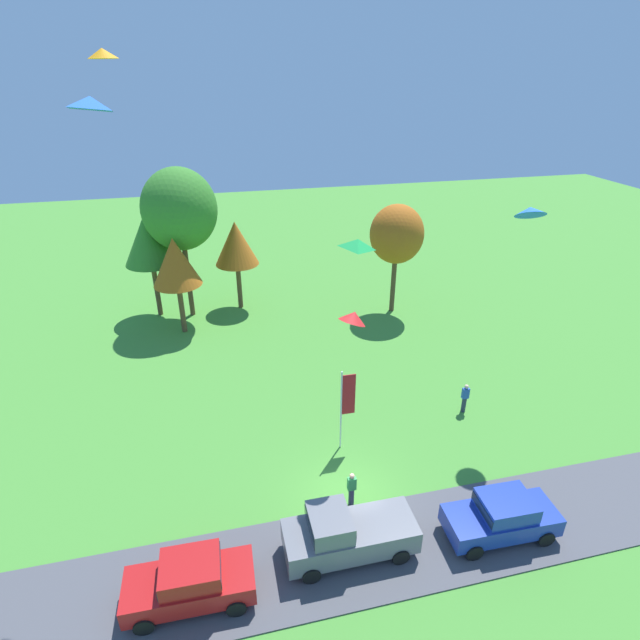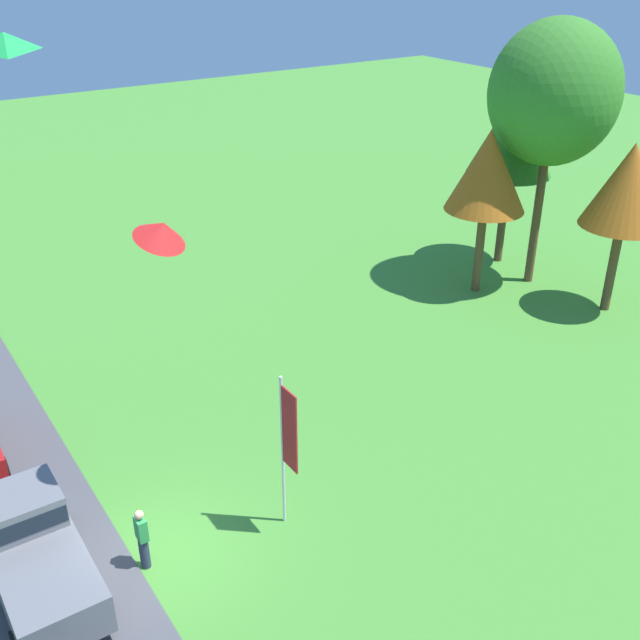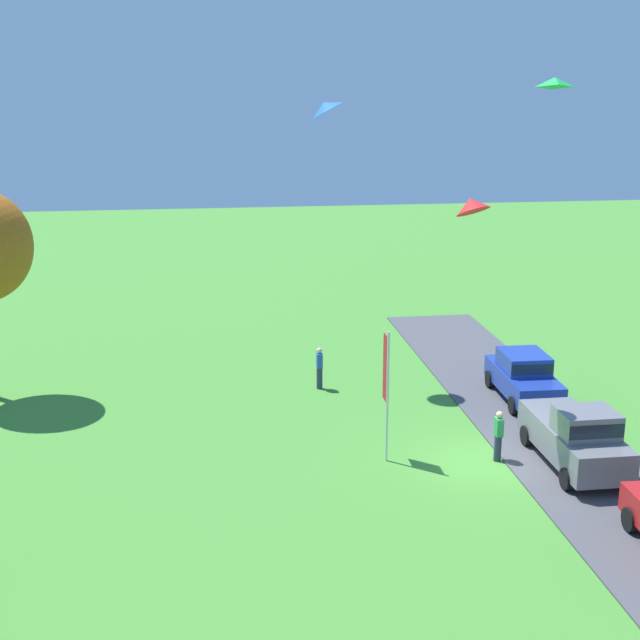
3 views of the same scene
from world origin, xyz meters
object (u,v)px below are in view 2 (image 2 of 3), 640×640
Objects in this scene: tree_right_of_center at (554,94)px; tree_lone_near at (488,172)px; tree_far_left at (513,133)px; tree_left_of_center at (628,186)px; kite_diamond_over_trees at (5,41)px; person_watching_sky at (142,539)px; flag_banner at (287,438)px; car_pickup_near_entrance at (32,546)px; kite_delta_topmost at (162,232)px.

tree_lone_near is at bearing -102.52° from tree_right_of_center.
tree_far_left is 1.15× the size of tree_left_of_center.
tree_lone_near is 7.96× the size of kite_diamond_over_trees.
tree_left_of_center is 7.90× the size of kite_diamond_over_trees.
person_watching_sky is at bearing -67.16° from tree_far_left.
kite_diamond_over_trees is (6.57, -18.58, 6.80)m from tree_lone_near.
tree_far_left is 24.07m from kite_diamond_over_trees.
tree_left_of_center is (-2.77, 20.71, 4.22)m from person_watching_sky.
person_watching_sky is 0.39× the size of flag_banner.
person_watching_sky is 22.38m from tree_right_of_center.
tree_right_of_center is (-5.48, 22.49, 6.84)m from car_pickup_near_entrance.
car_pickup_near_entrance is at bearing -76.30° from tree_right_of_center.
kite_delta_topmost is (8.96, -19.62, 2.46)m from tree_far_left.
person_watching_sky is at bearing -101.66° from flag_banner.
tree_lone_near is 20.85m from kite_diamond_over_trees.
tree_lone_near is (-6.98, 17.64, 4.26)m from person_watching_sky.
tree_right_of_center reaches higher than kite_delta_topmost.
kite_diamond_over_trees reaches higher than tree_lone_near.
flag_banner is 6.10m from kite_delta_topmost.
tree_right_of_center is at bearing 103.70° from car_pickup_near_entrance.
tree_right_of_center reaches higher than tree_left_of_center.
tree_right_of_center is 20.18m from kite_delta_topmost.
flag_banner is at bearing 74.07° from car_pickup_near_entrance.
tree_left_of_center is at bearing 98.65° from kite_delta_topmost.
person_watching_sky is at bearing -99.50° from kite_delta_topmost.
kite_delta_topmost is at bearing 71.87° from car_pickup_near_entrance.
tree_lone_near is 16.22m from flag_banner.
person_watching_sky is at bearing -72.44° from tree_right_of_center.
tree_lone_near reaches higher than car_pickup_near_entrance.
kite_delta_topmost is (7.18, -16.46, 3.21)m from tree_lone_near.
tree_far_left reaches higher than person_watching_sky.
kite_diamond_over_trees is (8.35, -21.75, 6.04)m from tree_far_left.
kite_diamond_over_trees is (2.36, -21.65, 6.83)m from tree_left_of_center.
flag_banner is at bearing -61.22° from tree_lone_near.
kite_delta_topmost is (1.12, 3.43, 7.24)m from car_pickup_near_entrance.
kite_delta_topmost is (2.97, -19.53, 3.25)m from tree_left_of_center.
tree_right_of_center is at bearing 113.21° from flag_banner.
person_watching_sky is at bearing 67.64° from car_pickup_near_entrance.
tree_right_of_center is (0.58, 2.60, 2.81)m from tree_lone_near.
tree_left_of_center is at bearing 36.03° from tree_lone_near.
car_pickup_near_entrance is 4.73× the size of kite_delta_topmost.
kite_delta_topmost reaches higher than tree_left_of_center.
kite_diamond_over_trees reaches higher than tree_right_of_center.
car_pickup_near_entrance is at bearing -108.13° from kite_delta_topmost.
tree_far_left is at bearing 114.54° from kite_delta_topmost.
tree_left_of_center is 22.82m from kite_diamond_over_trees.
tree_far_left is 19.92m from flag_banner.
tree_lone_near is at bearing 118.78° from flag_banner.
tree_lone_near is 0.63× the size of tree_right_of_center.
car_pickup_near_entrance is 21.18m from tree_lone_near.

